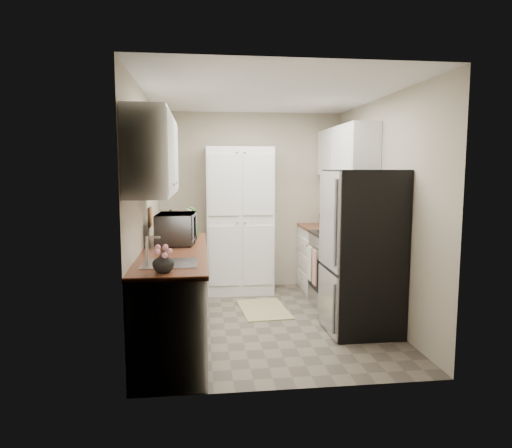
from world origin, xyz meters
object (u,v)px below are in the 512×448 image
Objects in this scene: pantry_cabinet at (239,221)px; microwave at (176,228)px; refrigerator at (363,252)px; toaster_oven at (333,220)px; electric_range at (341,270)px; wine_bottle at (171,224)px.

microwave is at bearing -119.83° from pantry_cabinet.
pantry_cabinet reaches higher than refrigerator.
refrigerator reaches higher than toaster_oven.
electric_range is 1.96× the size of microwave.
microwave is at bearing -167.19° from electric_range.
electric_range is at bearing -114.14° from toaster_oven.
toaster_oven is (0.11, 0.74, 0.54)m from electric_range.
refrigerator is at bearing -111.09° from toaster_oven.
wine_bottle is at bearing -178.13° from toaster_oven.
pantry_cabinet is 6.92× the size of wine_bottle.
refrigerator is 1.97m from microwave.
toaster_oven is (0.14, 1.54, 0.16)m from refrigerator.
electric_range is 0.88m from refrigerator.
pantry_cabinet reaches higher than microwave.
refrigerator is at bearing -97.23° from microwave.
wine_bottle is at bearing 156.98° from refrigerator.
toaster_oven is (2.16, 0.69, -0.05)m from wine_bottle.
toaster_oven is (1.28, -0.18, 0.01)m from pantry_cabinet.
pantry_cabinet is at bearing 44.75° from wine_bottle.
pantry_cabinet is at bearing 123.46° from refrigerator.
wine_bottle is (-2.05, 0.06, 0.59)m from electric_range.
electric_range is (1.17, -0.93, -0.52)m from pantry_cabinet.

